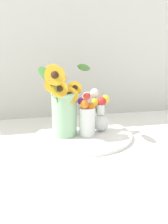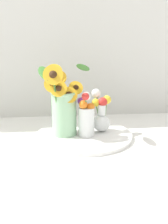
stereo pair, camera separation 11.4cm
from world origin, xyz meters
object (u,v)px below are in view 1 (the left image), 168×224
object	(u,v)px
vase_small_center	(87,116)
vase_bulb_right	(100,114)
mason_jar_sunflowers	(63,106)
serving_tray	(84,135)

from	to	relation	value
vase_small_center	vase_bulb_right	xyz separation A→B (m)	(0.07, 0.06, -0.01)
mason_jar_sunflowers	vase_bulb_right	distance (m)	0.18
serving_tray	vase_small_center	bearing A→B (deg)	-75.91
serving_tray	mason_jar_sunflowers	bearing A→B (deg)	-179.35
serving_tray	mason_jar_sunflowers	world-z (taller)	mason_jar_sunflowers
mason_jar_sunflowers	vase_bulb_right	size ratio (longest dim) A/B	1.67
serving_tray	vase_bulb_right	distance (m)	0.12
serving_tray	vase_bulb_right	bearing A→B (deg)	19.05
serving_tray	mason_jar_sunflowers	distance (m)	0.16
serving_tray	mason_jar_sunflowers	xyz separation A→B (m)	(-0.09, -0.00, 0.14)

